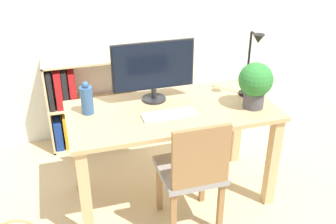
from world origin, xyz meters
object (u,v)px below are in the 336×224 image
keyboard (169,115)px  vase (87,99)px  desk_lamp (253,59)px  chair (193,171)px  potted_plant (255,83)px  monitor (153,68)px  bookshelf (76,105)px

keyboard → vase: vase is taller
desk_lamp → chair: size_ratio=0.57×
keyboard → potted_plant: (0.59, -0.04, 0.17)m
monitor → bookshelf: 1.08m
desk_lamp → vase: bearing=175.2°
bookshelf → desk_lamp: bearing=-38.0°
potted_plant → chair: 0.72m
monitor → chair: monitor is taller
keyboard → vase: 0.55m
keyboard → chair: 0.40m
vase → potted_plant: bearing=-12.2°
vase → chair: size_ratio=0.27×
potted_plant → keyboard: bearing=175.8°
monitor → vase: 0.50m
monitor → desk_lamp: bearing=-14.0°
desk_lamp → chair: (-0.55, -0.37, -0.56)m
keyboard → bookshelf: size_ratio=0.44×
monitor → potted_plant: monitor is taller
vase → chair: bearing=-38.8°
vase → keyboard: bearing=-21.0°
keyboard → bookshelf: bearing=118.3°
keyboard → potted_plant: size_ratio=1.12×
monitor → bookshelf: (-0.52, 0.76, -0.57)m
chair → bookshelf: 1.44m
monitor → vase: size_ratio=2.55×
vase → potted_plant: 1.12m
monitor → vase: bearing=-171.6°
chair → bookshelf: chair is taller
desk_lamp → bookshelf: 1.62m
monitor → desk_lamp: size_ratio=1.21×
vase → desk_lamp: desk_lamp is taller
keyboard → potted_plant: 0.61m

